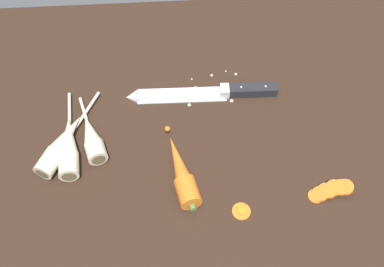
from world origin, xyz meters
The scene contains 9 objects.
ground_plane centered at (0.00, 0.00, -2.00)cm, with size 120.00×90.00×4.00cm, color #332116.
chefs_knife centered at (2.53, 9.91, 0.65)cm, with size 34.77×4.87×4.18cm.
whole_carrot centered at (-2.75, -11.65, 2.10)cm, with size 7.42×19.70×4.20cm.
parsnip_front centered at (-25.52, -3.80, 1.98)cm, with size 5.45×22.76×4.00cm.
parsnip_mid_left centered at (-26.97, -3.17, 1.98)cm, with size 11.76×22.22×4.00cm.
parsnip_mid_right centered at (-20.93, -1.94, 1.98)cm, with size 7.62×18.03×4.00cm.
carrot_slice_stack centered at (25.83, -17.10, 1.11)cm, with size 8.72×4.11×3.10cm.
carrot_slice_stray_near centered at (8.15, -19.86, 0.36)cm, with size 3.56×3.56×0.70cm.
mince_crumbs centered at (5.75, 10.60, 0.37)cm, with size 13.34×10.59×0.86cm.
Camera 1 is at (-3.53, -53.57, 73.36)cm, focal length 39.25 mm.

